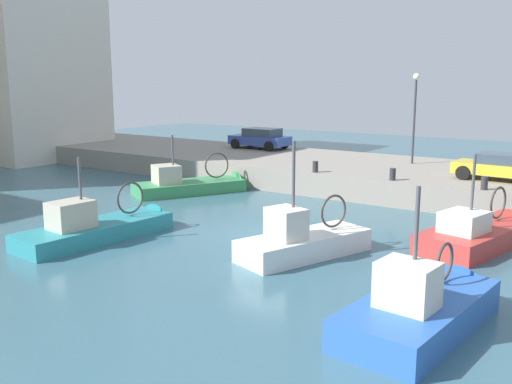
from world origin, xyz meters
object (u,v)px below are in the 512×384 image
object	(u,v)px
fishing_boat_green	(197,190)
mooring_bollard_north	(315,167)
fishing_boat_blue	(425,319)
parked_car_yellow	(499,166)
quay_streetlamp	(415,103)
fishing_boat_white	(311,250)
fishing_boat_teal	(105,234)
fishing_boat_red	(482,241)
mooring_bollard_south	(484,183)
parked_car_blue	(260,138)
mooring_bollard_mid	(393,174)

from	to	relation	value
fishing_boat_green	mooring_bollard_north	distance (m)	6.22
fishing_boat_blue	parked_car_yellow	xyz separation A→B (m)	(14.61, 1.67, 1.73)
fishing_boat_green	quay_streetlamp	world-z (taller)	quay_streetlamp
fishing_boat_white	parked_car_yellow	bearing A→B (deg)	-16.26
fishing_boat_green	mooring_bollard_north	bearing A→B (deg)	-64.38
fishing_boat_white	fishing_boat_blue	world-z (taller)	fishing_boat_white
fishing_boat_teal	parked_car_yellow	bearing A→B (deg)	-37.33
fishing_boat_red	fishing_boat_green	bearing A→B (deg)	84.35
fishing_boat_red	fishing_boat_blue	distance (m)	7.83
fishing_boat_blue	quay_streetlamp	distance (m)	19.27
fishing_boat_red	fishing_boat_blue	xyz separation A→B (m)	(-7.80, -0.63, 0.01)
mooring_bollard_south	mooring_bollard_north	world-z (taller)	same
fishing_boat_green	mooring_bollard_north	world-z (taller)	fishing_boat_green
mooring_bollard_north	fishing_boat_red	bearing A→B (deg)	-114.26
mooring_bollard_north	mooring_bollard_south	bearing A→B (deg)	-90.00
fishing_boat_green	mooring_bollard_south	bearing A→B (deg)	-78.98
fishing_boat_teal	fishing_boat_green	size ratio (longest dim) A/B	1.03
fishing_boat_red	mooring_bollard_north	xyz separation A→B (m)	(4.06, 9.00, 1.38)
fishing_boat_blue	quay_streetlamp	world-z (taller)	quay_streetlamp
fishing_boat_white	parked_car_blue	xyz separation A→B (m)	(15.14, 12.47, 1.77)
parked_car_yellow	mooring_bollard_mid	size ratio (longest dim) A/B	7.04
fishing_boat_red	fishing_boat_blue	world-z (taller)	fishing_boat_blue
fishing_boat_green	parked_car_yellow	distance (m)	14.57
fishing_boat_teal	mooring_bollard_north	size ratio (longest dim) A/B	12.18
fishing_boat_teal	fishing_boat_red	bearing A→B (deg)	-58.75
fishing_boat_red	mooring_bollard_mid	size ratio (longest dim) A/B	11.37
mooring_bollard_north	quay_streetlamp	bearing A→B (deg)	-26.79
fishing_boat_teal	parked_car_blue	world-z (taller)	fishing_boat_teal
fishing_boat_green	mooring_bollard_south	size ratio (longest dim) A/B	11.83
mooring_bollard_mid	mooring_bollard_north	distance (m)	4.00
fishing_boat_teal	parked_car_yellow	distance (m)	17.51
fishing_boat_white	parked_car_blue	world-z (taller)	fishing_boat_white
quay_streetlamp	fishing_boat_green	bearing A→B (deg)	134.83
fishing_boat_teal	fishing_boat_red	world-z (taller)	fishing_boat_red
fishing_boat_green	mooring_bollard_south	distance (m)	13.79
fishing_boat_teal	mooring_bollard_south	size ratio (longest dim) A/B	12.18
parked_car_blue	quay_streetlamp	distance (m)	11.00
fishing_boat_teal	mooring_bollard_north	bearing A→B (deg)	-13.23
mooring_bollard_south	mooring_bollard_mid	size ratio (longest dim) A/B	1.00
fishing_boat_teal	quay_streetlamp	size ratio (longest dim) A/B	1.39
mooring_bollard_north	parked_car_yellow	bearing A→B (deg)	-70.92
mooring_bollard_mid	mooring_bollard_north	xyz separation A→B (m)	(0.00, 4.00, 0.00)
fishing_boat_red	quay_streetlamp	distance (m)	12.29
fishing_boat_green	fishing_boat_red	bearing A→B (deg)	-95.65
fishing_boat_white	mooring_bollard_south	world-z (taller)	fishing_boat_white
mooring_bollard_south	fishing_boat_blue	bearing A→B (deg)	-172.16
fishing_boat_teal	mooring_bollard_mid	world-z (taller)	fishing_boat_teal
mooring_bollard_south	mooring_bollard_mid	distance (m)	4.00
parked_car_yellow	mooring_bollard_mid	bearing A→B (deg)	124.82
fishing_boat_blue	quay_streetlamp	size ratio (longest dim) A/B	1.21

